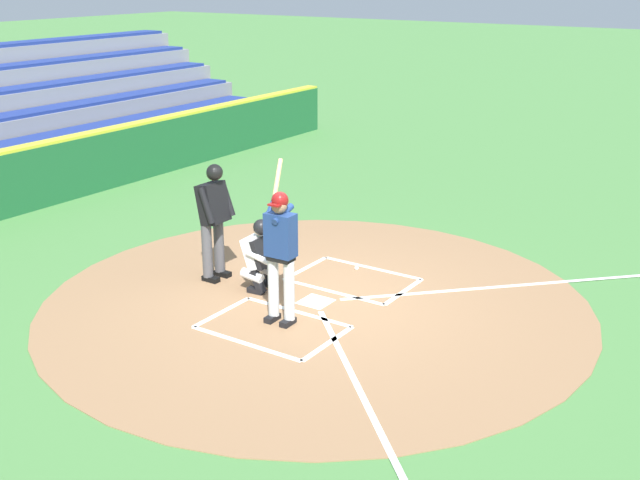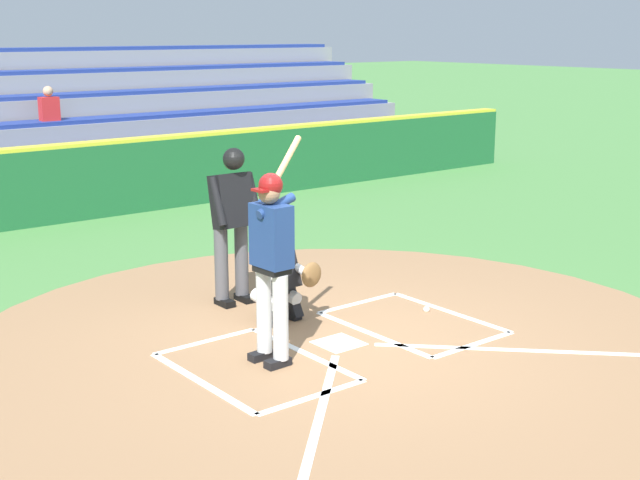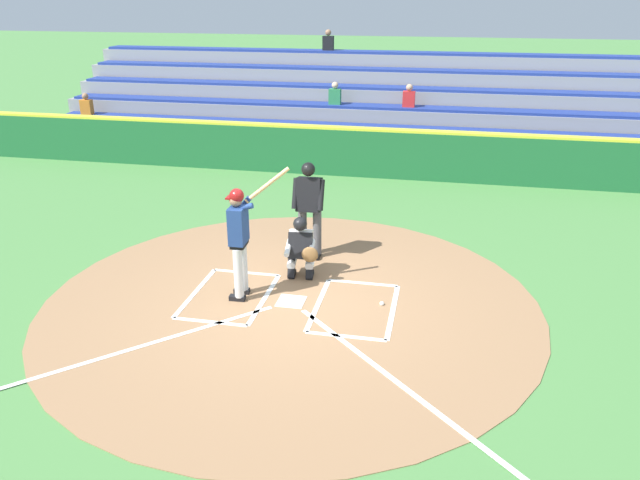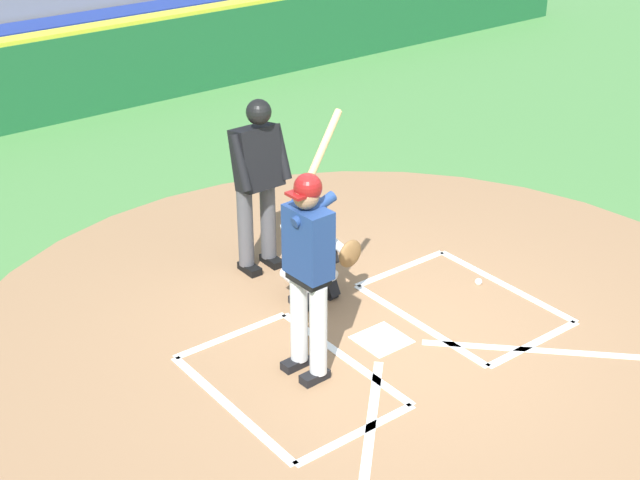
{
  "view_description": "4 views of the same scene",
  "coord_description": "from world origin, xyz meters",
  "views": [
    {
      "loc": [
        8.9,
        5.99,
        4.65
      ],
      "look_at": [
        -0.31,
        -0.13,
        0.86
      ],
      "focal_mm": 44.61,
      "sensor_mm": 36.0,
      "label": 1
    },
    {
      "loc": [
        5.45,
        6.53,
        3.16
      ],
      "look_at": [
        0.12,
        -0.17,
        1.1
      ],
      "focal_mm": 48.97,
      "sensor_mm": 36.0,
      "label": 2
    },
    {
      "loc": [
        -2.27,
        8.66,
        4.74
      ],
      "look_at": [
        -0.42,
        -0.28,
        1.01
      ],
      "focal_mm": 34.81,
      "sensor_mm": 36.0,
      "label": 3
    },
    {
      "loc": [
        4.83,
        5.32,
        4.68
      ],
      "look_at": [
        0.38,
        -0.43,
        0.98
      ],
      "focal_mm": 52.14,
      "sensor_mm": 36.0,
      "label": 4
    }
  ],
  "objects": [
    {
      "name": "batter",
      "position": [
        0.83,
        -0.02,
        1.1
      ],
      "size": [
        0.91,
        0.74,
        2.13
      ],
      "color": "silver",
      "rests_on": "ground"
    },
    {
      "name": "dirt_circle",
      "position": [
        0.0,
        0.0,
        0.01
      ],
      "size": [
        8.0,
        8.0,
        0.01
      ],
      "primitive_type": "cylinder",
      "color": "#99704C",
      "rests_on": "ground"
    },
    {
      "name": "plate_umpire",
      "position": [
        0.1,
        -1.82,
        1.08
      ],
      "size": [
        0.58,
        0.41,
        1.86
      ],
      "color": "#4C4C51",
      "rests_on": "ground"
    },
    {
      "name": "catcher",
      "position": [
        0.05,
        -0.95,
        0.59
      ],
      "size": [
        0.63,
        0.61,
        1.13
      ],
      "color": "black",
      "rests_on": "ground"
    },
    {
      "name": "home_plate_and_chalk",
      "position": [
        0.0,
        0.88,
        0.01
      ],
      "size": [
        7.93,
        4.91,
        0.01
      ],
      "color": "white",
      "rests_on": "dirt_circle"
    },
    {
      "name": "backstop_wall",
      "position": [
        0.0,
        -7.5,
        0.65
      ],
      "size": [
        22.0,
        0.36,
        1.31
      ],
      "color": "#1E6033",
      "rests_on": "ground"
    },
    {
      "name": "ground_plane",
      "position": [
        0.0,
        0.0,
        0.0
      ],
      "size": [
        120.0,
        120.0,
        0.0
      ],
      "primitive_type": "plane",
      "color": "#4C8442"
    },
    {
      "name": "bleacher_stand",
      "position": [
        0.0,
        -11.33,
        1.0
      ],
      "size": [
        20.0,
        5.1,
        3.45
      ],
      "color": "gray",
      "rests_on": "ground"
    },
    {
      "name": "baseball",
      "position": [
        -1.46,
        -0.18,
        0.04
      ],
      "size": [
        0.07,
        0.07,
        0.07
      ],
      "primitive_type": "sphere",
      "color": "white",
      "rests_on": "ground"
    }
  ]
}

